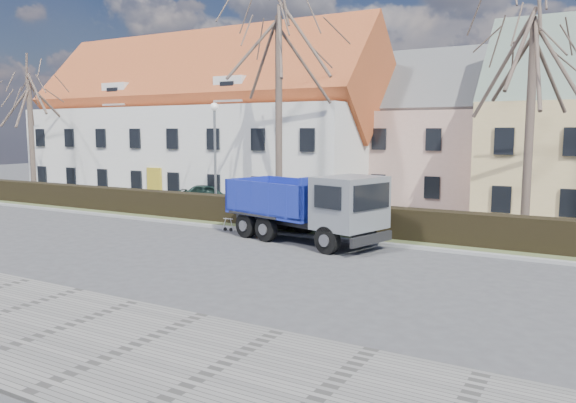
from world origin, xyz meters
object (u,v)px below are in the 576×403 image
Objects in this scene: cart_frame at (224,224)px; parked_car_a at (211,194)px; dump_truck at (299,206)px; streetlight at (215,160)px.

parked_car_a reaches higher than cart_frame.
dump_truck is 1.88× the size of parked_car_a.
cart_frame is at bearing -161.37° from parked_car_a.
dump_truck reaches higher than cart_frame.
streetlight is 5.91m from parked_car_a.
streetlight reaches higher than cart_frame.
streetlight is 8.37× the size of cart_frame.
parked_car_a is at bearing 131.36° from cart_frame.
parked_car_a is at bearing 159.90° from dump_truck.
dump_truck is at bearing -148.20° from parked_car_a.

